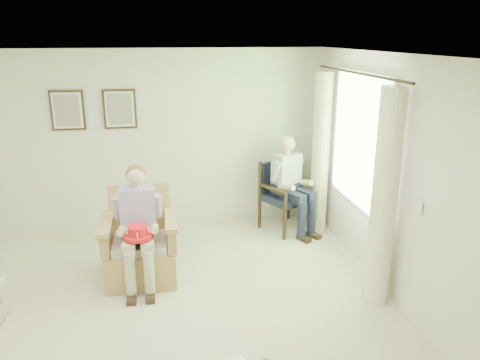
{
  "coord_description": "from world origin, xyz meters",
  "views": [
    {
      "loc": [
        0.08,
        -4.0,
        2.77
      ],
      "look_at": [
        1.03,
        1.45,
        1.05
      ],
      "focal_mm": 35.0,
      "sensor_mm": 36.0,
      "label": 1
    }
  ],
  "objects_px": {
    "person_wicker": "(138,219)",
    "red_hat": "(138,233)",
    "wood_armchair": "(286,192)",
    "person_dark": "(289,178)",
    "wicker_armchair": "(141,250)"
  },
  "relations": [
    {
      "from": "person_wicker",
      "to": "red_hat",
      "type": "bearing_deg",
      "value": -90.15
    },
    {
      "from": "wood_armchair",
      "to": "person_dark",
      "type": "xyz_separation_m",
      "value": [
        0.0,
        -0.16,
        0.27
      ]
    },
    {
      "from": "wood_armchair",
      "to": "red_hat",
      "type": "distance_m",
      "value": 2.59
    },
    {
      "from": "wood_armchair",
      "to": "red_hat",
      "type": "height_order",
      "value": "wood_armchair"
    },
    {
      "from": "red_hat",
      "to": "person_wicker",
      "type": "bearing_deg",
      "value": 89.3
    },
    {
      "from": "person_wicker",
      "to": "red_hat",
      "type": "xyz_separation_m",
      "value": [
        -0.0,
        -0.2,
        -0.09
      ]
    },
    {
      "from": "wicker_armchair",
      "to": "person_wicker",
      "type": "distance_m",
      "value": 0.48
    },
    {
      "from": "person_dark",
      "to": "red_hat",
      "type": "distance_m",
      "value": 2.5
    },
    {
      "from": "person_wicker",
      "to": "red_hat",
      "type": "distance_m",
      "value": 0.22
    },
    {
      "from": "wood_armchair",
      "to": "red_hat",
      "type": "xyz_separation_m",
      "value": [
        -2.09,
        -1.53,
        0.16
      ]
    },
    {
      "from": "wood_armchair",
      "to": "person_wicker",
      "type": "height_order",
      "value": "person_wicker"
    },
    {
      "from": "person_wicker",
      "to": "person_dark",
      "type": "relative_size",
      "value": 0.99
    },
    {
      "from": "wicker_armchair",
      "to": "person_dark",
      "type": "relative_size",
      "value": 0.77
    },
    {
      "from": "person_dark",
      "to": "wicker_armchair",
      "type": "bearing_deg",
      "value": 178.46
    },
    {
      "from": "person_wicker",
      "to": "person_dark",
      "type": "xyz_separation_m",
      "value": [
        2.08,
        1.16,
        0.01
      ]
    }
  ]
}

